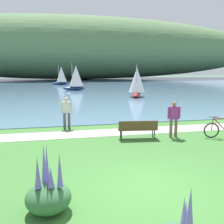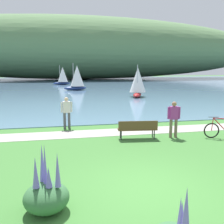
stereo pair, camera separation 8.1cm
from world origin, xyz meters
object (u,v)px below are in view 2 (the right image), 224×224
object	(u,v)px
person_on_the_grass	(174,117)
sailboat_mid_bay	(77,77)
park_bench_near_camera	(138,128)
bicycle_leaning_near_bench	(223,130)
person_at_shoreline	(67,111)
sailboat_far_off	(63,76)
sailboat_toward_hillside	(138,82)

from	to	relation	value
person_on_the_grass	sailboat_mid_bay	xyz separation A→B (m)	(-2.53, 27.31, 0.91)
person_on_the_grass	sailboat_mid_bay	world-z (taller)	sailboat_mid_bay
park_bench_near_camera	person_on_the_grass	world-z (taller)	person_on_the_grass
person_on_the_grass	bicycle_leaning_near_bench	bearing A→B (deg)	-14.66
person_at_shoreline	sailboat_far_off	distance (m)	37.59
person_on_the_grass	sailboat_toward_hillside	size ratio (longest dim) A/B	0.48
bicycle_leaning_near_bench	sailboat_far_off	xyz separation A→B (m)	(-6.58, 41.01, 1.41)
person_at_shoreline	sailboat_toward_hillside	world-z (taller)	sailboat_toward_hillside
bicycle_leaning_near_bench	person_on_the_grass	xyz separation A→B (m)	(-2.21, 0.58, 0.58)
person_at_shoreline	sailboat_far_off	world-z (taller)	sailboat_far_off
person_on_the_grass	sailboat_toward_hillside	distance (m)	17.15
sailboat_mid_bay	sailboat_toward_hillside	size ratio (longest dim) A/B	1.10
person_at_shoreline	person_on_the_grass	bearing A→B (deg)	-30.55
park_bench_near_camera	sailboat_far_off	world-z (taller)	sailboat_far_off
sailboat_mid_bay	sailboat_toward_hillside	xyz separation A→B (m)	(6.01, -10.53, -0.16)
sailboat_mid_bay	sailboat_far_off	xyz separation A→B (m)	(-1.84, 13.12, -0.07)
sailboat_toward_hillside	sailboat_far_off	xyz separation A→B (m)	(-7.85, 23.65, 0.09)
person_on_the_grass	park_bench_near_camera	bearing A→B (deg)	177.36
sailboat_toward_hillside	park_bench_near_camera	bearing A→B (deg)	-107.34
park_bench_near_camera	sailboat_far_off	xyz separation A→B (m)	(-2.64, 40.35, 1.29)
person_on_the_grass	sailboat_mid_bay	bearing A→B (deg)	95.29
person_at_shoreline	person_on_the_grass	size ratio (longest dim) A/B	1.00
bicycle_leaning_near_bench	sailboat_mid_bay	xyz separation A→B (m)	(-4.74, 27.89, 1.49)
bicycle_leaning_near_bench	person_at_shoreline	distance (m)	7.86
park_bench_near_camera	person_at_shoreline	xyz separation A→B (m)	(-3.11, 2.78, 0.46)
sailboat_far_off	sailboat_mid_bay	bearing A→B (deg)	-82.02
sailboat_mid_bay	sailboat_toward_hillside	bearing A→B (deg)	-60.28
bicycle_leaning_near_bench	sailboat_mid_bay	distance (m)	28.33
sailboat_toward_hillside	sailboat_far_off	bearing A→B (deg)	108.37
bicycle_leaning_near_bench	person_on_the_grass	bearing A→B (deg)	165.34
sailboat_far_off	bicycle_leaning_near_bench	bearing A→B (deg)	-80.89
person_at_shoreline	park_bench_near_camera	bearing A→B (deg)	-41.76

